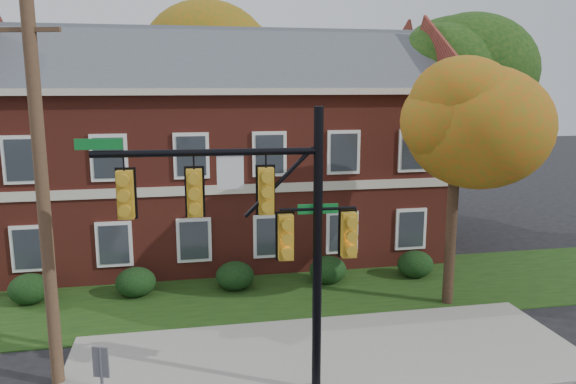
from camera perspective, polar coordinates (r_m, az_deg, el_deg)
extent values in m
plane|color=black|center=(15.23, 5.19, -18.12)|extent=(120.00, 120.00, 0.00)
cube|color=gray|center=(16.06, 4.16, -16.32)|extent=(14.00, 5.00, 0.08)
cube|color=#193811|center=(20.52, 0.47, -10.12)|extent=(30.00, 6.00, 0.04)
cube|color=maroon|center=(25.14, -6.73, 1.94)|extent=(18.00, 8.00, 7.00)
cube|color=beige|center=(24.84, -6.92, 10.21)|extent=(18.80, 8.80, 0.24)
cube|color=beige|center=(21.18, -5.90, 0.28)|extent=(18.00, 0.12, 0.35)
ellipsoid|color=black|center=(21.28, -24.76, -8.93)|extent=(1.40, 1.26, 1.05)
ellipsoid|color=black|center=(20.71, -15.21, -8.83)|extent=(1.40, 1.26, 1.05)
ellipsoid|color=black|center=(20.72, -5.41, -8.47)|extent=(1.40, 1.26, 1.05)
ellipsoid|color=black|center=(21.31, 4.08, -7.89)|extent=(1.40, 1.26, 1.05)
ellipsoid|color=black|center=(22.45, 12.81, -7.17)|extent=(1.40, 1.26, 1.05)
cylinder|color=black|center=(19.47, 16.29, -2.91)|extent=(0.36, 0.36, 5.76)
ellipsoid|color=#C84B11|center=(18.97, 16.87, 7.72)|extent=(4.25, 4.25, 3.60)
ellipsoid|color=#C84B11|center=(18.92, 19.20, 9.40)|extent=(3.50, 3.50, 3.00)
cylinder|color=black|center=(29.04, 15.32, 2.86)|extent=(0.36, 0.36, 7.04)
ellipsoid|color=black|center=(28.79, 15.76, 11.56)|extent=(5.95, 5.95, 5.04)
ellipsoid|color=black|center=(28.74, 17.90, 12.65)|extent=(4.90, 4.90, 4.20)
cylinder|color=black|center=(33.08, -6.08, 4.68)|extent=(0.36, 0.36, 7.68)
ellipsoid|color=#B6510F|center=(32.92, -6.25, 13.02)|extent=(6.46, 6.46, 5.47)
ellipsoid|color=#B6510F|center=(32.48, -4.46, 14.14)|extent=(5.32, 5.32, 4.56)
cylinder|color=black|center=(13.09, 3.00, -6.57)|extent=(0.23, 0.23, 6.90)
cylinder|color=black|center=(12.34, -8.21, 3.99)|extent=(4.93, 0.42, 0.16)
cylinder|color=black|center=(12.80, 3.05, -1.72)|extent=(1.78, 0.17, 0.08)
cube|color=#BD8E1E|center=(12.61, -16.19, -0.27)|extent=(0.45, 0.32, 1.14)
cube|color=#BD8E1E|center=(12.48, -9.46, -0.10)|extent=(0.45, 0.32, 1.14)
cube|color=#BD8E1E|center=(12.54, -2.24, 0.09)|extent=(0.45, 0.32, 1.14)
cube|color=silver|center=(12.41, -5.88, 2.01)|extent=(0.59, 0.07, 0.74)
cube|color=#0D6926|center=(12.54, -18.69, 4.63)|extent=(0.99, 0.09, 0.24)
cube|color=#BD8E1E|center=(12.84, -0.23, -4.62)|extent=(0.45, 0.32, 1.14)
cube|color=#BD8E1E|center=(13.11, 6.21, -4.35)|extent=(0.45, 0.32, 1.14)
cube|color=#0D6926|center=(12.80, 3.05, -1.72)|extent=(0.94, 0.09, 0.23)
cylinder|color=#4C3723|center=(14.36, -23.59, -1.00)|extent=(0.38, 0.38, 9.29)
cube|color=#4C3723|center=(14.15, -24.83, 14.74)|extent=(1.42, 0.49, 0.10)
cube|color=slate|center=(12.16, -18.49, -16.06)|extent=(0.33, 0.15, 0.64)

